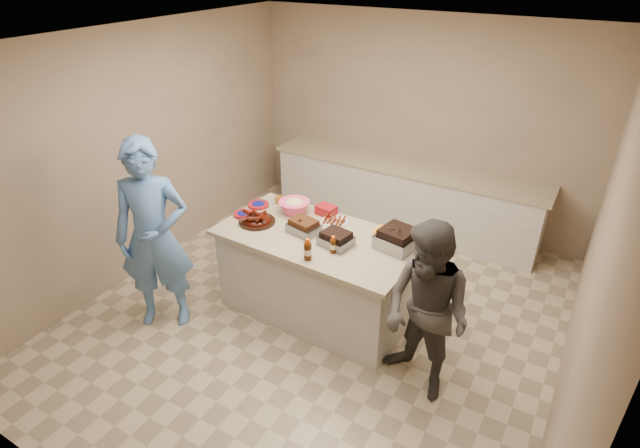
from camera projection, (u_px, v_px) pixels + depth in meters
The scene contains 20 objects.
room at pixel (319, 316), 5.16m from camera, with size 4.50×5.00×2.70m, color gray, non-canonical shape.
back_counter at pixel (403, 196), 6.60m from camera, with size 3.60×0.64×0.90m, color beige, non-canonical shape.
island at pixel (318, 310), 5.24m from camera, with size 1.94×1.02×0.92m, color beige, non-canonical shape.
rib_platter at pixel (257, 222), 5.02m from camera, with size 0.37×0.37×0.15m, color #420D04, non-canonical shape.
pulled_pork_tray at pixel (304, 232), 4.84m from camera, with size 0.29×0.22×0.09m, color #47230F.
brisket_tray at pixel (336, 245), 4.64m from camera, with size 0.29×0.24×0.09m, color black.
roasting_pan at pixel (397, 247), 4.60m from camera, with size 0.33×0.33×0.13m, color gray.
coleslaw_bowl at pixel (295, 213), 5.20m from camera, with size 0.33×0.33×0.22m, color #F64576, non-canonical shape.
sausage_plate at pixel (335, 222), 5.03m from camera, with size 0.27×0.27×0.04m, color silver.
mac_cheese_dish at pixel (387, 238), 4.75m from camera, with size 0.28×0.20×0.07m, color #F9A61B.
bbq_bottle_a at pixel (308, 259), 4.42m from camera, with size 0.07×0.07×0.21m, color #381803.
bbq_bottle_b at pixel (333, 252), 4.52m from camera, with size 0.06×0.06×0.17m, color #381803.
mustard_bottle at pixel (313, 232), 4.85m from camera, with size 0.05×0.05×0.13m, color #E2B003.
sauce_bowl at pixel (311, 226), 4.95m from camera, with size 0.15×0.05×0.15m, color silver.
plate_stack_large at pixel (259, 206), 5.33m from camera, with size 0.22×0.22×0.03m, color maroon.
plate_stack_small at pixel (243, 215), 5.14m from camera, with size 0.19×0.19×0.03m, color maroon.
plastic_cup at pixel (279, 203), 5.38m from camera, with size 0.09×0.08×0.09m, color #9B6C1E.
basket_stack at pixel (326, 214), 5.16m from camera, with size 0.20×0.15×0.10m, color maroon.
guest_blue at pixel (169, 317), 5.14m from camera, with size 0.70×1.93×0.46m, color #5282C2.
guest_gray at pixel (417, 384), 4.35m from camera, with size 0.77×1.59×0.60m, color #46433F.
Camera 1 is at (2.05, -3.49, 3.34)m, focal length 28.00 mm.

